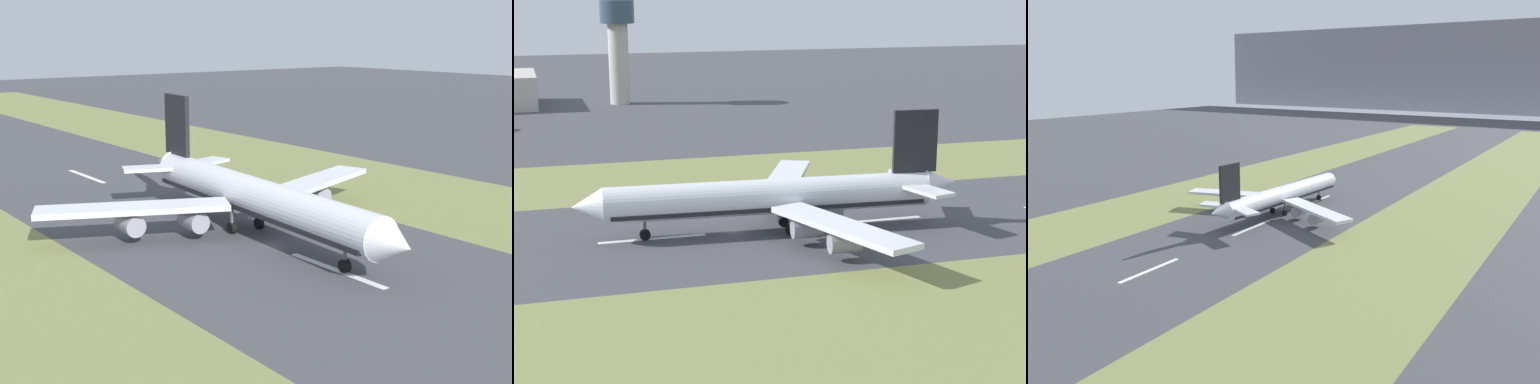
% 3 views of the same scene
% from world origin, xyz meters
% --- Properties ---
extents(ground_plane, '(800.00, 800.00, 0.00)m').
position_xyz_m(ground_plane, '(0.00, 0.00, 0.00)').
color(ground_plane, '#424247').
extents(grass_median_west, '(40.00, 600.00, 0.01)m').
position_xyz_m(grass_median_west, '(-45.00, 0.00, 0.00)').
color(grass_median_west, olive).
rests_on(grass_median_west, ground).
extents(grass_median_east, '(40.00, 600.00, 0.01)m').
position_xyz_m(grass_median_east, '(45.00, 0.00, 0.00)').
color(grass_median_east, olive).
rests_on(grass_median_east, ground).
extents(centreline_dash_near, '(1.20, 18.00, 0.01)m').
position_xyz_m(centreline_dash_near, '(0.00, -65.92, 0.01)').
color(centreline_dash_near, silver).
rests_on(centreline_dash_near, ground).
extents(centreline_dash_mid, '(1.20, 18.00, 0.01)m').
position_xyz_m(centreline_dash_mid, '(0.00, -25.92, 0.01)').
color(centreline_dash_mid, silver).
rests_on(centreline_dash_mid, ground).
extents(centreline_dash_far, '(1.20, 18.00, 0.01)m').
position_xyz_m(centreline_dash_far, '(0.00, 14.08, 0.01)').
color(centreline_dash_far, silver).
rests_on(centreline_dash_far, ground).
extents(airplane_main_jet, '(64.01, 67.21, 20.20)m').
position_xyz_m(airplane_main_jet, '(-1.67, -7.83, 6.02)').
color(airplane_main_jet, silver).
rests_on(airplane_main_jet, ground).
extents(mountain_ridge, '(800.00, 120.00, 101.65)m').
position_xyz_m(mountain_ridge, '(0.00, 520.00, 50.83)').
color(mountain_ridge, gray).
rests_on(mountain_ridge, ground).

